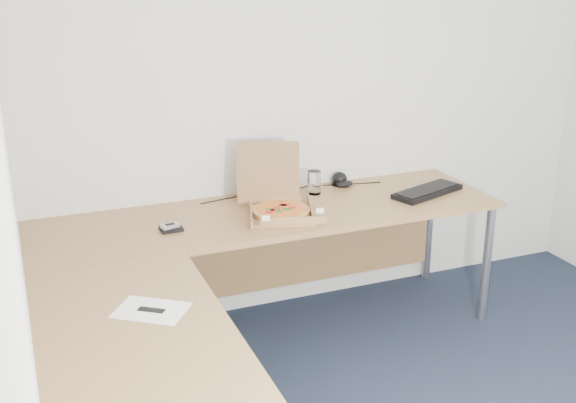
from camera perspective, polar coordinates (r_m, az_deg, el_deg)
name	(u,v)px	position (r m, az deg, el deg)	size (l,w,h in m)	color
room_shell	(538,183)	(2.69, 19.50, 1.45)	(3.50, 3.50, 2.50)	silver
desk	(238,256)	(3.29, -4.06, -4.41)	(2.50, 2.20, 0.73)	#9C7242
pizza_box	(280,207)	(3.71, -0.67, -0.41)	(0.34, 0.39, 0.34)	#9E7547
drinking_glass	(314,182)	(4.02, 2.12, 1.55)	(0.08, 0.08, 0.13)	white
keyboard	(427,192)	(4.10, 11.14, 0.79)	(0.45, 0.16, 0.03)	black
mouse	(345,184)	(4.16, 4.57, 1.43)	(0.10, 0.07, 0.04)	black
wallet	(171,229)	(3.55, -9.38, -2.17)	(0.11, 0.09, 0.02)	black
phone	(170,226)	(3.54, -9.46, -1.94)	(0.09, 0.05, 0.02)	#B2B5BA
paper_sheet	(151,310)	(2.80, -10.94, -8.57)	(0.27, 0.19, 0.00)	white
dome_speaker	(340,178)	(4.19, 4.17, 1.90)	(0.10, 0.10, 0.08)	black
cable_bundle	(288,191)	(4.07, 0.02, 0.86)	(0.53, 0.04, 0.01)	black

